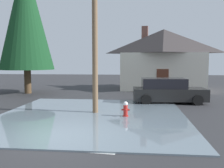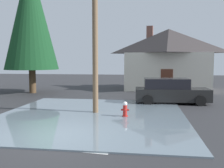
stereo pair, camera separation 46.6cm
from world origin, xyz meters
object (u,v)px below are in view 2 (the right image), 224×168
object	(u,v)px
fire_hydrant	(125,110)
utility_pole	(95,19)
parked_car	(170,91)
pine_tree_tall_left	(31,15)
house	(168,58)

from	to	relation	value
fire_hydrant	utility_pole	bearing A→B (deg)	154.67
utility_pole	parked_car	distance (m)	6.79
utility_pole	pine_tree_tall_left	xyz separation A→B (m)	(-6.90, 7.33, 1.69)
fire_hydrant	house	distance (m)	12.77
pine_tree_tall_left	house	bearing A→B (deg)	19.58
fire_hydrant	parked_car	world-z (taller)	parked_car
utility_pole	house	bearing A→B (deg)	68.20
fire_hydrant	house	xyz separation A→B (m)	(2.98, 12.16, 2.54)
house	pine_tree_tall_left	world-z (taller)	pine_tree_tall_left
parked_car	pine_tree_tall_left	xyz separation A→B (m)	(-10.98, 3.68, 5.71)
house	parked_car	distance (m)	8.07
utility_pole	pine_tree_tall_left	bearing A→B (deg)	133.26
fire_hydrant	utility_pole	xyz separation A→B (m)	(-1.58, 0.75, 4.40)
utility_pole	parked_car	size ratio (longest dim) A/B	1.97
parked_car	house	bearing A→B (deg)	86.47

